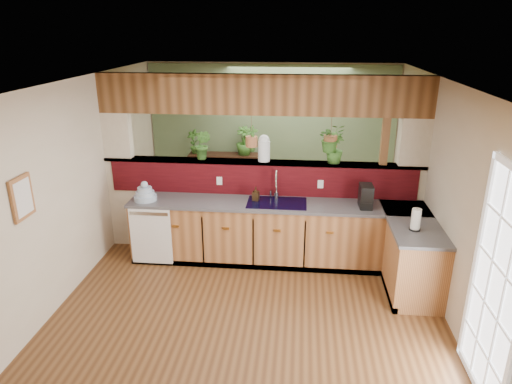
# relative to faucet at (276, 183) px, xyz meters

# --- Properties ---
(ground) EXTENTS (4.60, 7.00, 0.01)m
(ground) POSITION_rel_faucet_xyz_m (-0.23, -1.13, -1.13)
(ground) COLOR #57351B
(ground) RESTS_ON ground
(ceiling) EXTENTS (4.60, 7.00, 0.01)m
(ceiling) POSITION_rel_faucet_xyz_m (-0.23, -1.13, 1.47)
(ceiling) COLOR brown
(ceiling) RESTS_ON ground
(wall_back) EXTENTS (4.60, 0.02, 2.60)m
(wall_back) POSITION_rel_faucet_xyz_m (-0.23, 2.37, 0.17)
(wall_back) COLOR beige
(wall_back) RESTS_ON ground
(wall_left) EXTENTS (0.02, 7.00, 2.60)m
(wall_left) POSITION_rel_faucet_xyz_m (-2.53, -1.13, 0.17)
(wall_left) COLOR beige
(wall_left) RESTS_ON ground
(wall_right) EXTENTS (0.02, 7.00, 2.60)m
(wall_right) POSITION_rel_faucet_xyz_m (2.07, -1.13, 0.17)
(wall_right) COLOR beige
(wall_right) RESTS_ON ground
(pass_through_partition) EXTENTS (4.60, 0.21, 2.60)m
(pass_through_partition) POSITION_rel_faucet_xyz_m (-0.20, 0.21, 0.06)
(pass_through_partition) COLOR beige
(pass_through_partition) RESTS_ON ground
(pass_through_ledge) EXTENTS (4.60, 0.21, 0.04)m
(pass_through_ledge) POSITION_rel_faucet_xyz_m (-0.23, 0.22, 0.24)
(pass_through_ledge) COLOR brown
(pass_through_ledge) RESTS_ON ground
(header_beam) EXTENTS (4.60, 0.15, 0.55)m
(header_beam) POSITION_rel_faucet_xyz_m (-0.23, 0.22, 1.20)
(header_beam) COLOR brown
(header_beam) RESTS_ON ground
(sage_backwall) EXTENTS (4.55, 0.02, 2.55)m
(sage_backwall) POSITION_rel_faucet_xyz_m (-0.23, 2.35, 0.17)
(sage_backwall) COLOR #59714D
(sage_backwall) RESTS_ON ground
(countertop) EXTENTS (4.14, 1.52, 0.90)m
(countertop) POSITION_rel_faucet_xyz_m (0.61, -0.27, -0.68)
(countertop) COLOR brown
(countertop) RESTS_ON ground
(dishwasher) EXTENTS (0.58, 0.03, 0.82)m
(dishwasher) POSITION_rel_faucet_xyz_m (-1.71, -0.47, -0.67)
(dishwasher) COLOR white
(dishwasher) RESTS_ON ground
(navy_sink) EXTENTS (0.82, 0.50, 0.18)m
(navy_sink) POSITION_rel_faucet_xyz_m (0.02, -0.16, -0.31)
(navy_sink) COLOR black
(navy_sink) RESTS_ON countertop
(french_door) EXTENTS (0.06, 1.02, 2.16)m
(french_door) POSITION_rel_faucet_xyz_m (2.04, -2.43, -0.08)
(french_door) COLOR white
(french_door) RESTS_ON ground
(framed_print) EXTENTS (0.04, 0.35, 0.45)m
(framed_print) POSITION_rel_faucet_xyz_m (-2.50, -1.93, 0.42)
(framed_print) COLOR brown
(framed_print) RESTS_ON wall_left
(faucet) EXTENTS (0.19, 0.19, 0.43)m
(faucet) POSITION_rel_faucet_xyz_m (0.00, 0.00, 0.00)
(faucet) COLOR #B7B7B2
(faucet) RESTS_ON countertop
(dish_stack) EXTENTS (0.32, 0.32, 0.28)m
(dish_stack) POSITION_rel_faucet_xyz_m (-1.82, -0.23, -0.14)
(dish_stack) COLOR #A0B4CE
(dish_stack) RESTS_ON countertop
(soap_dispenser) EXTENTS (0.10, 0.10, 0.20)m
(soap_dispenser) POSITION_rel_faucet_xyz_m (-0.28, -0.09, -0.13)
(soap_dispenser) COLOR #3A2915
(soap_dispenser) RESTS_ON countertop
(coffee_maker) EXTENTS (0.17, 0.28, 0.31)m
(coffee_maker) POSITION_rel_faucet_xyz_m (1.22, -0.20, -0.09)
(coffee_maker) COLOR black
(coffee_maker) RESTS_ON countertop
(paper_towel) EXTENTS (0.13, 0.13, 0.29)m
(paper_towel) POSITION_rel_faucet_xyz_m (1.72, -0.89, -0.10)
(paper_towel) COLOR black
(paper_towel) RESTS_ON countertop
(glass_jar) EXTENTS (0.17, 0.17, 0.38)m
(glass_jar) POSITION_rel_faucet_xyz_m (-0.19, 0.22, 0.45)
(glass_jar) COLOR silver
(glass_jar) RESTS_ON pass_through_ledge
(ledge_plant_left) EXTENTS (0.28, 0.25, 0.43)m
(ledge_plant_left) POSITION_rel_faucet_xyz_m (-1.07, 0.22, 0.48)
(ledge_plant_left) COLOR #2D5B1F
(ledge_plant_left) RESTS_ON pass_through_ledge
(ledge_plant_right) EXTENTS (0.32, 0.32, 0.43)m
(ledge_plant_right) POSITION_rel_faucet_xyz_m (0.80, 0.22, 0.48)
(ledge_plant_right) COLOR #2D5B1F
(ledge_plant_right) RESTS_ON pass_through_ledge
(hanging_plant_a) EXTENTS (0.19, 0.17, 0.48)m
(hanging_plant_a) POSITION_rel_faucet_xyz_m (-0.37, 0.22, 0.69)
(hanging_plant_a) COLOR brown
(hanging_plant_a) RESTS_ON header_beam
(hanging_plant_b) EXTENTS (0.44, 0.41, 0.52)m
(hanging_plant_b) POSITION_rel_faucet_xyz_m (0.74, 0.22, 0.79)
(hanging_plant_b) COLOR brown
(hanging_plant_b) RESTS_ON header_beam
(shelving_console) EXTENTS (1.36, 0.39, 0.90)m
(shelving_console) POSITION_rel_faucet_xyz_m (-1.08, 2.12, -0.63)
(shelving_console) COLOR black
(shelving_console) RESTS_ON ground
(shelf_plant_a) EXTENTS (0.28, 0.24, 0.45)m
(shelf_plant_a) POSITION_rel_faucet_xyz_m (-1.67, 2.12, 0.05)
(shelf_plant_a) COLOR #2D5B1F
(shelf_plant_a) RESTS_ON shelving_console
(shelf_plant_b) EXTENTS (0.36, 0.36, 0.52)m
(shelf_plant_b) POSITION_rel_faucet_xyz_m (-0.71, 2.12, 0.08)
(shelf_plant_b) COLOR #2D5B1F
(shelf_plant_b) RESTS_ON shelving_console
(floor_plant) EXTENTS (0.72, 0.67, 0.67)m
(floor_plant) POSITION_rel_faucet_xyz_m (0.62, 1.20, -0.80)
(floor_plant) COLOR #2D5B1F
(floor_plant) RESTS_ON ground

